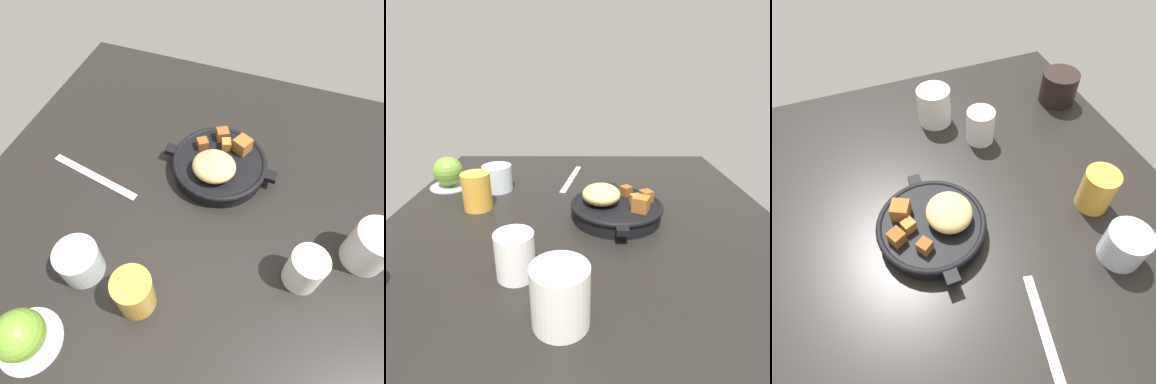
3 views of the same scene
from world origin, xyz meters
TOP-DOWN VIEW (x-y plane):
  - ground_plane at (0.00, 0.00)cm, footprint 98.72×85.86cm
  - cast_iron_skillet at (1.40, -7.04)cm, footprint 24.30×20.05cm
  - saucer_plate at (19.78, 35.98)cm, footprint 10.58×10.58cm
  - red_apple at (19.78, 35.98)cm, footprint 7.82×7.82cm
  - butter_knife at (26.28, 3.02)cm, footprint 21.67×5.81cm
  - juice_glass_amber at (6.22, 24.35)cm, footprint 6.56×6.56cm
  - white_creamer_pitcher at (-19.25, 10.92)cm, footprint 6.35×6.35cm
  - water_glass_short at (17.69, 22.31)cm, footprint 7.61×7.61cm
  - ceramic_mug_white at (-29.31, 3.17)cm, footprint 7.84×7.84cm

SIDE VIEW (x-z plane):
  - ground_plane at x=0.00cm, z-range -2.40..0.00cm
  - butter_knife at x=26.28cm, z-range 0.00..0.36cm
  - saucer_plate at x=19.78cm, z-range 0.00..0.60cm
  - cast_iron_skillet at x=1.40cm, z-range -1.10..6.51cm
  - water_glass_short at x=17.69cm, z-range 0.00..6.79cm
  - white_creamer_pitcher at x=-19.25cm, z-range 0.00..7.84cm
  - juice_glass_amber at x=6.22cm, z-range 0.00..8.68cm
  - ceramic_mug_white at x=-29.31cm, z-range 0.00..8.87cm
  - red_apple at x=19.78cm, z-range 0.60..8.42cm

